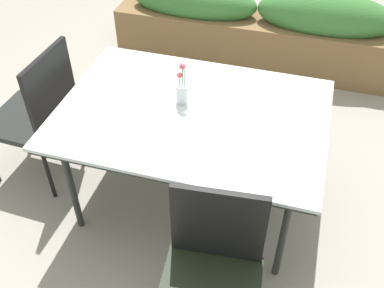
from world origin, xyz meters
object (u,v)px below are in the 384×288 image
object	(u,v)px
dining_table	(192,118)
flower_vase	(182,90)
planter_box	(256,29)
chair_near_right	(212,271)
chair_end_left	(39,111)
potted_plant	(48,99)

from	to	relation	value
dining_table	flower_vase	xyz separation A→B (m)	(-0.08, 0.07, 0.14)
flower_vase	planter_box	world-z (taller)	flower_vase
flower_vase	chair_near_right	bearing A→B (deg)	-65.00
chair_near_right	flower_vase	xyz separation A→B (m)	(-0.42, 0.90, 0.32)
chair_end_left	flower_vase	bearing A→B (deg)	-83.50
chair_end_left	chair_near_right	bearing A→B (deg)	-118.74
flower_vase	planter_box	size ratio (longest dim) A/B	0.10
chair_end_left	chair_near_right	distance (m)	1.62
dining_table	potted_plant	bearing A→B (deg)	160.49
flower_vase	potted_plant	size ratio (longest dim) A/B	0.54
dining_table	planter_box	xyz separation A→B (m)	(0.09, 1.84, -0.35)
chair_near_right	flower_vase	world-z (taller)	flower_vase
chair_end_left	planter_box	size ratio (longest dim) A/B	0.38
chair_near_right	potted_plant	xyz separation A→B (m)	(-1.65, 1.30, -0.27)
chair_near_right	flower_vase	size ratio (longest dim) A/B	3.45
chair_near_right	dining_table	bearing A→B (deg)	-73.09
planter_box	dining_table	bearing A→B (deg)	-92.70
chair_end_left	planter_box	distance (m)	2.17
flower_vase	planter_box	bearing A→B (deg)	84.56
chair_near_right	planter_box	xyz separation A→B (m)	(-0.25, 2.67, -0.16)
dining_table	chair_near_right	distance (m)	0.92
chair_end_left	dining_table	bearing A→B (deg)	-87.62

